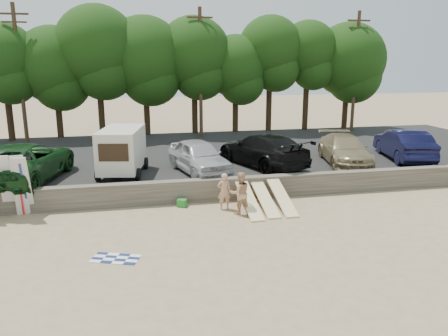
{
  "coord_description": "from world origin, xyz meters",
  "views": [
    {
      "loc": [
        -2.84,
        -15.43,
        6.14
      ],
      "look_at": [
        1.0,
        3.0,
        1.47
      ],
      "focal_mm": 35.0,
      "sensor_mm": 36.0,
      "label": 1
    }
  ],
  "objects": [
    {
      "name": "surfboard_upright_6",
      "position": [
        -7.24,
        2.52,
        1.25
      ],
      "size": [
        0.51,
        0.83,
        2.5
      ],
      "primitive_type": "cube",
      "rotation": [
        0.3,
        0.0,
        0.02
      ],
      "color": "silver",
      "rests_on": "ground"
    },
    {
      "name": "parking_lot",
      "position": [
        0.0,
        10.5,
        0.35
      ],
      "size": [
        44.0,
        14.5,
        0.7
      ],
      "primitive_type": "cube",
      "color": "#282828",
      "rests_on": "ground"
    },
    {
      "name": "car_2",
      "position": [
        0.23,
        5.42,
        1.51
      ],
      "size": [
        3.02,
        5.07,
        1.62
      ],
      "primitive_type": "imported",
      "rotation": [
        0.0,
        0.0,
        0.25
      ],
      "color": "#B4B4BA",
      "rests_on": "parking_lot"
    },
    {
      "name": "car_5",
      "position": [
        11.92,
        6.04,
        1.55
      ],
      "size": [
        2.91,
        5.44,
        1.7
      ],
      "primitive_type": "imported",
      "rotation": [
        0.0,
        0.0,
        2.92
      ],
      "color": "black",
      "rests_on": "parking_lot"
    },
    {
      "name": "car_3",
      "position": [
        3.72,
        6.2,
        1.55
      ],
      "size": [
        4.33,
        6.32,
        1.7
      ],
      "primitive_type": "imported",
      "rotation": [
        0.0,
        0.0,
        3.51
      ],
      "color": "black",
      "rests_on": "parking_lot"
    },
    {
      "name": "treeline",
      "position": [
        0.03,
        17.5,
        6.33
      ],
      "size": [
        33.52,
        6.26,
        9.22
      ],
      "color": "#382616",
      "rests_on": "parking_lot"
    },
    {
      "name": "car_1",
      "position": [
        -7.86,
        5.5,
        1.6
      ],
      "size": [
        4.29,
        6.94,
        1.79
      ],
      "primitive_type": "imported",
      "rotation": [
        0.0,
        0.0,
        2.92
      ],
      "color": "#163D1A",
      "rests_on": "parking_lot"
    },
    {
      "name": "ground",
      "position": [
        0.0,
        0.0,
        0.0
      ],
      "size": [
        120.0,
        120.0,
        0.0
      ],
      "primitive_type": "plane",
      "color": "tan",
      "rests_on": "ground"
    },
    {
      "name": "utility_poles",
      "position": [
        2.0,
        16.0,
        5.43
      ],
      "size": [
        25.8,
        0.26,
        9.0
      ],
      "color": "#473321",
      "rests_on": "parking_lot"
    },
    {
      "name": "seawall",
      "position": [
        0.0,
        3.0,
        0.5
      ],
      "size": [
        44.0,
        0.5,
        1.0
      ],
      "primitive_type": "cube",
      "color": "#6B6356",
      "rests_on": "ground"
    },
    {
      "name": "surfboard_upright_7",
      "position": [
        -7.39,
        2.51,
        1.28
      ],
      "size": [
        0.57,
        0.61,
        2.56
      ],
      "primitive_type": "cube",
      "rotation": [
        0.19,
        0.0,
        0.13
      ],
      "color": "silver",
      "rests_on": "ground"
    },
    {
      "name": "cooler",
      "position": [
        -0.98,
        2.4,
        0.16
      ],
      "size": [
        0.47,
        0.43,
        0.32
      ],
      "primitive_type": "cube",
      "rotation": [
        0.0,
        0.0,
        -0.43
      ],
      "color": "#23832A",
      "rests_on": "ground"
    },
    {
      "name": "surfboard_low_2",
      "position": [
        3.2,
        1.52,
        0.49
      ],
      "size": [
        0.56,
        2.88,
        0.97
      ],
      "primitive_type": "cube",
      "rotation": [
        0.31,
        0.0,
        0.0
      ],
      "color": "#F2DE98",
      "rests_on": "ground"
    },
    {
      "name": "surfboard_low_1",
      "position": [
        2.45,
        1.55,
        0.45
      ],
      "size": [
        0.56,
        2.9,
        0.89
      ],
      "primitive_type": "cube",
      "rotation": [
        0.28,
        0.0,
        0.0
      ],
      "color": "#F2DE98",
      "rests_on": "ground"
    },
    {
      "name": "box_trailer",
      "position": [
        -3.46,
        5.78,
        1.96
      ],
      "size": [
        2.53,
        3.8,
        2.25
      ],
      "rotation": [
        0.0,
        0.0,
        -0.19
      ],
      "color": "beige",
      "rests_on": "parking_lot"
    },
    {
      "name": "surfboard_upright_5",
      "position": [
        -7.91,
        2.64,
        1.28
      ],
      "size": [
        0.5,
        0.59,
        2.56
      ],
      "primitive_type": "cube",
      "rotation": [
        0.2,
        0.0,
        0.0
      ],
      "color": "silver",
      "rests_on": "ground"
    },
    {
      "name": "beachgoer_a",
      "position": [
        0.74,
        1.73,
        0.78
      ],
      "size": [
        0.57,
        0.38,
        1.56
      ],
      "primitive_type": "imported",
      "rotation": [
        0.0,
        0.0,
        3.15
      ],
      "color": "tan",
      "rests_on": "ground"
    },
    {
      "name": "beach_towel",
      "position": [
        -3.62,
        -2.23,
        0.01
      ],
      "size": [
        1.93,
        1.93,
        0.0
      ],
      "primitive_type": "plane",
      "rotation": [
        0.0,
        0.0,
        -0.35
      ],
      "color": "white",
      "rests_on": "ground"
    },
    {
      "name": "car_4",
      "position": [
        8.22,
        5.81,
        1.45
      ],
      "size": [
        3.1,
        5.46,
        1.49
      ],
      "primitive_type": "imported",
      "rotation": [
        0.0,
        0.0,
        -0.21
      ],
      "color": "#8E7E5A",
      "rests_on": "parking_lot"
    },
    {
      "name": "surfboard_low_0",
      "position": [
        1.73,
        1.39,
        0.45
      ],
      "size": [
        0.56,
        2.9,
        0.91
      ],
      "primitive_type": "cube",
      "rotation": [
        0.28,
        0.0,
        0.0
      ],
      "color": "#F2DE98",
      "rests_on": "ground"
    },
    {
      "name": "gear_bag",
      "position": [
        2.72,
        2.4,
        0.11
      ],
      "size": [
        0.36,
        0.33,
        0.22
      ],
      "primitive_type": "cube",
      "rotation": [
        0.0,
        0.0,
        -0.31
      ],
      "color": "#BF5A16",
      "rests_on": "ground"
    },
    {
      "name": "beachgoer_b",
      "position": [
        1.26,
        1.04,
        0.88
      ],
      "size": [
        0.87,
        0.69,
        1.76
      ],
      "primitive_type": "imported",
      "rotation": [
        0.0,
        0.0,
        3.17
      ],
      "color": "tan",
      "rests_on": "ground"
    }
  ]
}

